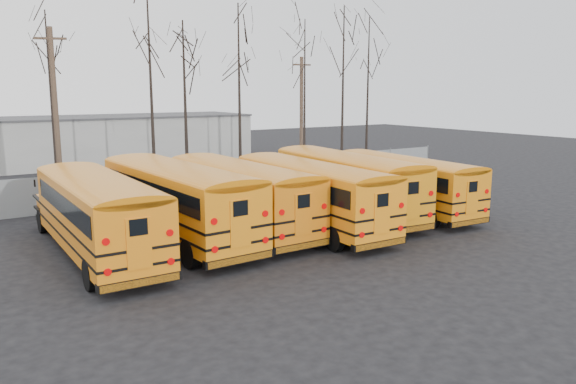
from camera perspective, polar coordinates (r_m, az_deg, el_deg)
ground at (r=24.07m, az=2.07°, el=-5.17°), size 120.00×120.00×0.00m
fence at (r=34.14m, az=-9.61°, el=1.05°), size 40.00×0.04×2.00m
distant_building at (r=53.39m, az=-16.34°, el=5.20°), size 22.00×8.00×4.00m
bus_a at (r=22.91m, az=-18.92°, el=-1.60°), size 2.81×11.76×3.28m
bus_b at (r=24.46m, az=-11.42°, el=-0.32°), size 3.37×12.29×3.41m
bus_c at (r=25.78m, az=-5.09°, el=0.18°), size 2.84×11.65×3.25m
bus_d at (r=26.04m, az=2.12°, el=0.29°), size 2.95×11.62×3.23m
bus_e at (r=28.76m, az=5.71°, el=1.32°), size 3.71×12.04×3.32m
bus_f at (r=30.22m, az=11.48°, el=1.28°), size 3.14×10.97×3.03m
utility_pole_left at (r=36.09m, az=-22.53°, el=7.52°), size 1.71×0.75×10.01m
utility_pole_right at (r=44.00m, az=1.37°, el=7.94°), size 1.59×0.28×8.89m
tree_3 at (r=37.23m, az=-22.88°, el=8.18°), size 0.26×0.26×11.07m
tree_4 at (r=36.67m, az=-13.74°, el=9.95°), size 0.26×0.26×12.72m
tree_5 at (r=38.06m, az=-10.40°, el=8.67°), size 0.26×0.26×10.84m
tree_6 at (r=38.93m, az=-4.96°, el=9.76°), size 0.26×0.26×12.10m
tree_7 at (r=42.12m, az=1.70°, el=9.40°), size 0.26×0.26×11.46m
tree_8 at (r=42.68m, az=5.58°, el=10.03°), size 0.26×0.26×12.44m
tree_9 at (r=46.25m, az=8.09°, el=9.78°), size 0.26×0.26×12.07m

